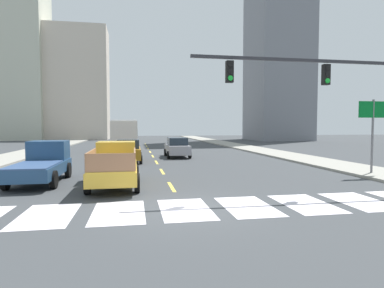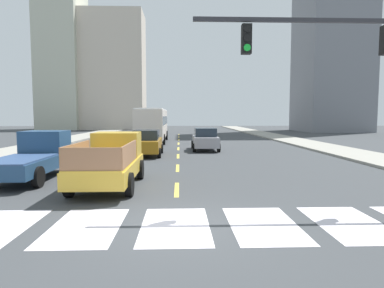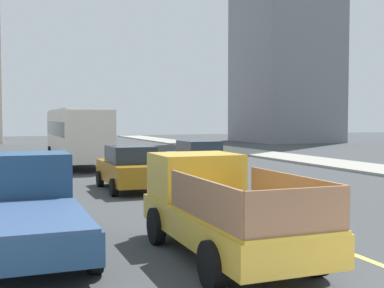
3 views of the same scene
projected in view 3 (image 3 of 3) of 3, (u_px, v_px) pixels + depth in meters
sidewalk_right at (362, 167)px, 27.46m from camera, size 3.56×110.00×0.15m
lane_dash_0 at (349, 253)px, 10.15m from camera, size 0.16×2.40×0.01m
lane_dash_1 at (241, 211)px, 14.82m from camera, size 0.16×2.40×0.01m
lane_dash_2 at (184, 189)px, 19.49m from camera, size 0.16×2.40×0.01m
lane_dash_3 at (149, 175)px, 24.16m from camera, size 0.16×2.40×0.01m
lane_dash_4 at (126, 166)px, 28.83m from camera, size 0.16×2.40×0.01m
lane_dash_5 at (109, 160)px, 33.50m from camera, size 0.16×2.40×0.01m
lane_dash_6 at (96, 155)px, 38.17m from camera, size 0.16×2.40×0.01m
lane_dash_7 at (86, 151)px, 42.84m from camera, size 0.16×2.40×0.01m
pickup_stakebed at (218, 207)px, 10.13m from camera, size 2.18×5.20×1.96m
pickup_dark at (30, 206)px, 10.33m from camera, size 2.18×5.20×1.96m
city_bus at (76, 133)px, 29.42m from camera, size 2.72×10.80×3.32m
sedan_far at (130, 168)px, 19.10m from camera, size 2.02×4.40×1.72m
sedan_near_right at (198, 159)px, 23.70m from camera, size 2.02×4.40×1.72m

